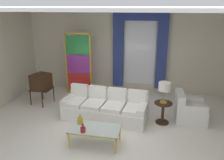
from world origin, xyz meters
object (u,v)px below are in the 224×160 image
Objects in this scene: peacock_figurine at (86,93)px; vintage_tv at (41,82)px; coffee_table at (95,130)px; table_lamp_brass at (165,87)px; armchair_white at (188,110)px; bottle_crystal_tall at (80,120)px; round_side_table at (163,111)px; bottle_blue_decanter at (83,129)px; couch_white_long at (106,107)px; stained_glass_divider at (79,65)px.

vintage_tv is at bearing -154.07° from peacock_figurine.
coffee_table is 2.01× the size of table_lamp_brass.
bottle_crystal_tall is at bearing -149.67° from armchair_white.
round_side_table is (2.56, -1.21, 0.14)m from peacock_figurine.
vintage_tv is 2.36× the size of table_lamp_brass.
bottle_blue_decanter is 2.40m from table_lamp_brass.
bottle_blue_decanter is 3.02m from vintage_tv.
couch_white_long is at bearing 92.47° from coffee_table.
bottle_blue_decanter is 2.91m from peacock_figurine.
round_side_table is at bearing -29.61° from stained_glass_divider.
couch_white_long is 2.30m from armchair_white.
vintage_tv is at bearing 134.46° from bottle_blue_decanter.
coffee_table is 1.93× the size of round_side_table.
coffee_table is 1.35× the size of armchair_white.
bottle_blue_decanter reaches higher than coffee_table.
peacock_figurine is at bearing 104.91° from bottle_crystal_tall.
table_lamp_brass reaches higher than coffee_table.
bottle_crystal_tall is 0.42× the size of table_lamp_brass.
armchair_white reaches higher than round_side_table.
stained_glass_divider is 3.86× the size of table_lamp_brass.
peacock_figurine reaches higher than coffee_table.
couch_white_long is 1.55m from peacock_figurine.
bottle_blue_decanter is (-0.21, -0.22, 0.11)m from coffee_table.
vintage_tv is at bearing 140.21° from coffee_table.
round_side_table is at bearing -155.28° from armchair_white.
vintage_tv is 0.61× the size of stained_glass_divider.
vintage_tv is 2.24× the size of peacock_figurine.
round_side_table reaches higher than peacock_figurine.
coffee_table is 2.78m from armchair_white.
couch_white_long reaches higher than round_side_table.
bottle_crystal_tall is (-0.33, -1.22, 0.19)m from couch_white_long.
armchair_white is 3.96m from stained_glass_divider.
armchair_white is 1.06m from table_lamp_brass.
couch_white_long is at bearing 179.49° from round_side_table.
peacock_figurine is (-3.26, 0.89, -0.07)m from armchair_white.
armchair_white is 3.38m from peacock_figurine.
couch_white_long is at bearing -50.71° from peacock_figurine.
table_lamp_brass is (3.85, -0.58, 0.30)m from vintage_tv.
peacock_figurine is at bearing 129.29° from couch_white_long.
table_lamp_brass reaches higher than bottle_crystal_tall.
couch_white_long is 4.02× the size of peacock_figurine.
bottle_crystal_tall is (-0.18, 0.36, 0.01)m from bottle_blue_decanter.
armchair_white is 1.42× the size of peacock_figurine.
couch_white_long reaches higher than peacock_figurine.
couch_white_long reaches higher than bottle_blue_decanter.
couch_white_long is at bearing -14.14° from vintage_tv.
bottle_crystal_tall is at bearing -42.92° from vintage_tv.
vintage_tv is at bearing 176.67° from armchair_white.
vintage_tv is at bearing -129.37° from stained_glass_divider.
couch_white_long is 1.37m from coffee_table.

